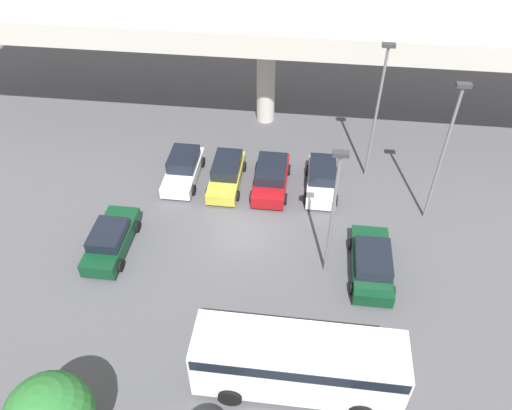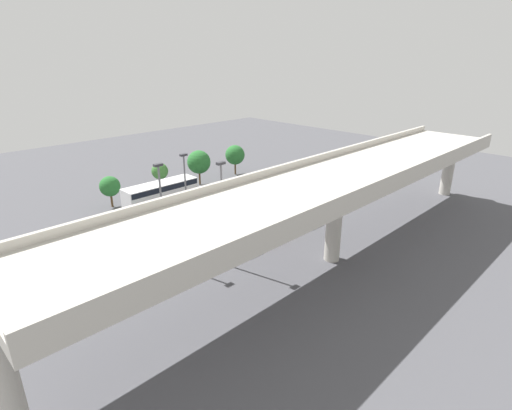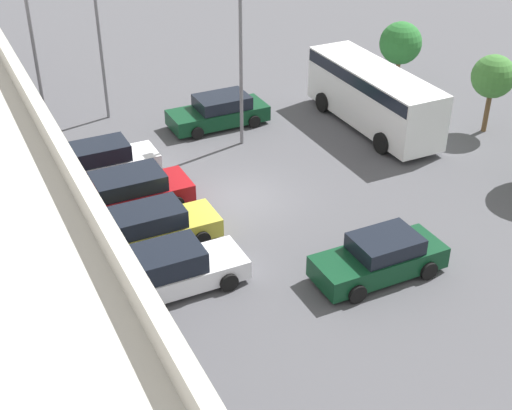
% 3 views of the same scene
% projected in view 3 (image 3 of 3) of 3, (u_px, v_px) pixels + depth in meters
% --- Properties ---
extents(ground_plane, '(103.09, 103.09, 0.00)m').
position_uv_depth(ground_plane, '(241.00, 198.00, 29.10)').
color(ground_plane, '#4C4C51').
extents(parked_car_0, '(2.06, 4.66, 1.53)m').
position_uv_depth(parked_car_0, '(380.00, 258.00, 24.30)').
color(parked_car_0, '#0C381E').
rests_on(parked_car_0, ground_plane).
extents(parked_car_1, '(2.08, 4.55, 1.61)m').
position_uv_depth(parked_car_1, '(175.00, 269.00, 23.69)').
color(parked_car_1, silver).
rests_on(parked_car_1, ground_plane).
extents(parked_car_2, '(2.00, 4.65, 1.55)m').
position_uv_depth(parked_car_2, '(153.00, 227.00, 25.89)').
color(parked_car_2, gold).
rests_on(parked_car_2, ground_plane).
extents(parked_car_3, '(2.19, 4.61, 1.59)m').
position_uv_depth(parked_car_3, '(131.00, 192.00, 28.02)').
color(parked_car_3, maroon).
rests_on(parked_car_3, ground_plane).
extents(parked_car_4, '(1.98, 4.41, 1.58)m').
position_uv_depth(parked_car_4, '(104.00, 161.00, 30.31)').
color(parked_car_4, silver).
rests_on(parked_car_4, ground_plane).
extents(parked_car_5, '(2.19, 4.83, 1.51)m').
position_uv_depth(parked_car_5, '(219.00, 112.00, 34.84)').
color(parked_car_5, '#0C381E').
rests_on(parked_car_5, ground_plane).
extents(shuttle_bus, '(8.46, 2.68, 2.93)m').
position_uv_depth(shuttle_bus, '(373.00, 93.00, 34.17)').
color(shuttle_bus, white).
rests_on(shuttle_bus, ground_plane).
extents(lamp_post_near_aisle, '(0.70, 0.35, 8.71)m').
position_uv_depth(lamp_post_near_aisle, '(34.00, 50.00, 29.58)').
color(lamp_post_near_aisle, slate).
rests_on(lamp_post_near_aisle, ground_plane).
extents(lamp_post_mid_lot, '(0.70, 0.35, 7.52)m').
position_uv_depth(lamp_post_mid_lot, '(241.00, 52.00, 31.19)').
color(lamp_post_mid_lot, slate).
rests_on(lamp_post_mid_lot, ground_plane).
extents(lamp_post_by_overpass, '(0.70, 0.35, 8.51)m').
position_uv_depth(lamp_post_by_overpass, '(98.00, 20.00, 33.45)').
color(lamp_post_by_overpass, slate).
rests_on(lamp_post_by_overpass, ground_plane).
extents(tree_front_right, '(2.04, 2.04, 3.82)m').
position_uv_depth(tree_front_right, '(493.00, 77.00, 33.19)').
color(tree_front_right, brown).
rests_on(tree_front_right, ground_plane).
extents(tree_front_far_right, '(2.29, 2.29, 3.59)m').
position_uv_depth(tree_front_far_right, '(401.00, 43.00, 38.39)').
color(tree_front_far_right, brown).
rests_on(tree_front_far_right, ground_plane).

